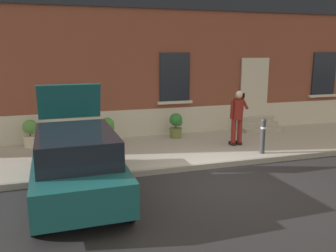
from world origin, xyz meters
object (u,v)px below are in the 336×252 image
(hatchback_car_teal, at_px, (77,163))
(person_on_phone, at_px, (238,114))
(bollard_near_person, at_px, (263,135))
(planter_olive, at_px, (176,125))
(planter_terracotta, at_px, (108,130))
(planter_cream, at_px, (30,133))

(hatchback_car_teal, xyz_separation_m, person_on_phone, (5.08, 2.41, 0.35))
(bollard_near_person, height_order, planter_olive, bollard_near_person)
(planter_olive, bearing_deg, planter_terracotta, -177.54)
(planter_cream, bearing_deg, planter_olive, -2.97)
(planter_cream, xyz_separation_m, planter_terracotta, (2.36, -0.35, 0.00))
(planter_olive, bearing_deg, person_on_phone, -46.09)
(planter_cream, bearing_deg, planter_terracotta, -8.35)
(person_on_phone, xyz_separation_m, planter_terracotta, (-3.87, 1.46, -0.55))
(planter_olive, bearing_deg, hatchback_car_teal, -131.99)
(bollard_near_person, distance_m, planter_olive, 3.15)
(person_on_phone, bearing_deg, bollard_near_person, -87.41)
(planter_terracotta, xyz_separation_m, planter_olive, (2.36, 0.10, 0.00))
(bollard_near_person, distance_m, planter_terracotta, 4.85)
(planter_cream, height_order, planter_terracotta, same)
(bollard_near_person, bearing_deg, planter_cream, 156.45)
(hatchback_car_teal, xyz_separation_m, bollard_near_person, (5.37, 1.38, -0.09))
(hatchback_car_teal, xyz_separation_m, planter_cream, (-1.15, 4.22, -0.19))
(person_on_phone, relative_size, planter_terracotta, 2.04)
(person_on_phone, height_order, planter_terracotta, person_on_phone)
(hatchback_car_teal, bearing_deg, bollard_near_person, 14.41)
(person_on_phone, xyz_separation_m, planter_cream, (-6.23, 1.81, -0.55))
(bollard_near_person, bearing_deg, hatchback_car_teal, -165.59)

